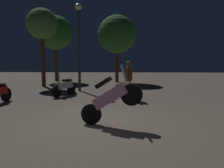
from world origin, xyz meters
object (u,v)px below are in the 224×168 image
at_px(motorcycle_pink_foreground, 111,98).
at_px(person_rider_beside, 129,77).
at_px(motorcycle_white_parked_right, 64,86).
at_px(streetlamp_near, 79,35).

height_order(motorcycle_pink_foreground, person_rider_beside, motorcycle_pink_foreground).
relative_size(motorcycle_white_parked_right, person_rider_beside, 0.95).
height_order(motorcycle_pink_foreground, streetlamp_near, streetlamp_near).
bearing_deg(streetlamp_near, person_rider_beside, -43.20).
distance_m(motorcycle_pink_foreground, motorcycle_white_parked_right, 5.23).
relative_size(motorcycle_pink_foreground, person_rider_beside, 1.00).
relative_size(person_rider_beside, streetlamp_near, 0.36).
xyz_separation_m(person_rider_beside, streetlamp_near, (-2.48, 2.33, 1.92)).
relative_size(motorcycle_white_parked_right, streetlamp_near, 0.34).
height_order(motorcycle_white_parked_right, person_rider_beside, person_rider_beside).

